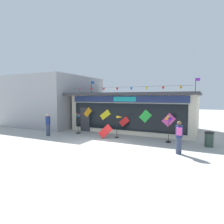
{
  "coord_description": "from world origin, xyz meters",
  "views": [
    {
      "loc": [
        5.82,
        -9.8,
        2.88
      ],
      "look_at": [
        -0.44,
        2.96,
        1.78
      ],
      "focal_mm": 30.77,
      "sensor_mm": 36.0,
      "label": 1
    }
  ],
  "objects_px": {
    "wind_spinner_left": "(119,123)",
    "wind_spinner_center_left": "(169,124)",
    "wind_spinner_far_left": "(78,122)",
    "display_kite_on_ground": "(105,131)",
    "kite_shop_building": "(137,111)",
    "person_near_camera": "(179,137)",
    "person_mid_plaza": "(48,125)",
    "trash_bin": "(209,139)"
  },
  "relations": [
    {
      "from": "wind_spinner_center_left",
      "to": "person_near_camera",
      "type": "distance_m",
      "value": 2.5
    },
    {
      "from": "wind_spinner_left",
      "to": "trash_bin",
      "type": "xyz_separation_m",
      "value": [
        5.72,
        0.15,
        -0.64
      ]
    },
    {
      "from": "wind_spinner_far_left",
      "to": "wind_spinner_left",
      "type": "height_order",
      "value": "wind_spinner_far_left"
    },
    {
      "from": "kite_shop_building",
      "to": "display_kite_on_ground",
      "type": "height_order",
      "value": "kite_shop_building"
    },
    {
      "from": "person_mid_plaza",
      "to": "wind_spinner_left",
      "type": "bearing_deg",
      "value": 96.53
    },
    {
      "from": "wind_spinner_left",
      "to": "trash_bin",
      "type": "relative_size",
      "value": 1.84
    },
    {
      "from": "wind_spinner_center_left",
      "to": "display_kite_on_ground",
      "type": "relative_size",
      "value": 1.83
    },
    {
      "from": "person_near_camera",
      "to": "person_mid_plaza",
      "type": "xyz_separation_m",
      "value": [
        -9.33,
        0.51,
        -0.03
      ]
    },
    {
      "from": "wind_spinner_left",
      "to": "wind_spinner_center_left",
      "type": "bearing_deg",
      "value": 2.73
    },
    {
      "from": "wind_spinner_left",
      "to": "person_mid_plaza",
      "type": "bearing_deg",
      "value": -161.89
    },
    {
      "from": "wind_spinner_far_left",
      "to": "person_near_camera",
      "type": "height_order",
      "value": "person_near_camera"
    },
    {
      "from": "wind_spinner_center_left",
      "to": "wind_spinner_far_left",
      "type": "bearing_deg",
      "value": -179.61
    },
    {
      "from": "kite_shop_building",
      "to": "wind_spinner_center_left",
      "type": "relative_size",
      "value": 6.0
    },
    {
      "from": "kite_shop_building",
      "to": "wind_spinner_left",
      "type": "xyz_separation_m",
      "value": [
        0.09,
        -4.16,
        -0.56
      ]
    },
    {
      "from": "wind_spinner_far_left",
      "to": "wind_spinner_left",
      "type": "bearing_deg",
      "value": -1.83
    },
    {
      "from": "wind_spinner_center_left",
      "to": "person_mid_plaza",
      "type": "xyz_separation_m",
      "value": [
        -8.43,
        -1.8,
        -0.32
      ]
    },
    {
      "from": "wind_spinner_center_left",
      "to": "person_near_camera",
      "type": "height_order",
      "value": "wind_spinner_center_left"
    },
    {
      "from": "wind_spinner_left",
      "to": "person_mid_plaza",
      "type": "relative_size",
      "value": 0.94
    },
    {
      "from": "person_near_camera",
      "to": "display_kite_on_ground",
      "type": "bearing_deg",
      "value": -25.49
    },
    {
      "from": "display_kite_on_ground",
      "to": "kite_shop_building",
      "type": "bearing_deg",
      "value": 82.14
    },
    {
      "from": "person_near_camera",
      "to": "trash_bin",
      "type": "xyz_separation_m",
      "value": [
        1.4,
        2.29,
        -0.45
      ]
    },
    {
      "from": "wind_spinner_left",
      "to": "person_mid_plaza",
      "type": "xyz_separation_m",
      "value": [
        -5.02,
        -1.64,
        -0.22
      ]
    },
    {
      "from": "wind_spinner_far_left",
      "to": "kite_shop_building",
      "type": "bearing_deg",
      "value": 49.19
    },
    {
      "from": "kite_shop_building",
      "to": "person_near_camera",
      "type": "relative_size",
      "value": 6.24
    },
    {
      "from": "person_mid_plaza",
      "to": "display_kite_on_ground",
      "type": "bearing_deg",
      "value": 92.39
    },
    {
      "from": "kite_shop_building",
      "to": "trash_bin",
      "type": "xyz_separation_m",
      "value": [
        5.81,
        -4.01,
        -1.2
      ]
    },
    {
      "from": "wind_spinner_left",
      "to": "wind_spinner_center_left",
      "type": "xyz_separation_m",
      "value": [
        3.41,
        0.16,
        0.1
      ]
    },
    {
      "from": "wind_spinner_far_left",
      "to": "display_kite_on_ground",
      "type": "bearing_deg",
      "value": -13.72
    },
    {
      "from": "wind_spinner_center_left",
      "to": "person_mid_plaza",
      "type": "distance_m",
      "value": 8.62
    },
    {
      "from": "kite_shop_building",
      "to": "wind_spinner_left",
      "type": "bearing_deg",
      "value": -88.74
    },
    {
      "from": "person_near_camera",
      "to": "wind_spinner_center_left",
      "type": "bearing_deg",
      "value": -76.85
    },
    {
      "from": "wind_spinner_far_left",
      "to": "trash_bin",
      "type": "distance_m",
      "value": 9.31
    },
    {
      "from": "person_near_camera",
      "to": "trash_bin",
      "type": "distance_m",
      "value": 2.73
    },
    {
      "from": "wind_spinner_center_left",
      "to": "display_kite_on_ground",
      "type": "bearing_deg",
      "value": -169.89
    },
    {
      "from": "kite_shop_building",
      "to": "person_mid_plaza",
      "type": "height_order",
      "value": "kite_shop_building"
    },
    {
      "from": "person_mid_plaza",
      "to": "display_kite_on_ground",
      "type": "height_order",
      "value": "person_mid_plaza"
    },
    {
      "from": "wind_spinner_center_left",
      "to": "person_mid_plaza",
      "type": "relative_size",
      "value": 1.04
    },
    {
      "from": "kite_shop_building",
      "to": "wind_spinner_left",
      "type": "distance_m",
      "value": 4.2
    },
    {
      "from": "display_kite_on_ground",
      "to": "wind_spinner_left",
      "type": "bearing_deg",
      "value": 37.8
    },
    {
      "from": "wind_spinner_far_left",
      "to": "wind_spinner_center_left",
      "type": "xyz_separation_m",
      "value": [
        6.99,
        0.05,
        0.26
      ]
    },
    {
      "from": "person_near_camera",
      "to": "person_mid_plaza",
      "type": "distance_m",
      "value": 9.35
    },
    {
      "from": "wind_spinner_left",
      "to": "display_kite_on_ground",
      "type": "distance_m",
      "value": 1.1
    }
  ]
}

